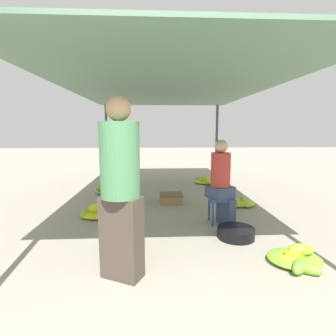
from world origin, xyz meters
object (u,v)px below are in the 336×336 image
object	(u,v)px
banana_pile_left_0	(97,212)
banana_pile_left_2	(123,180)
banana_pile_right_1	(239,203)
banana_pile_right_2	(205,180)
banana_pile_right_0	(296,259)
basin_black	(236,233)
stool	(220,202)
vendor_seated	(222,181)
vendor_foreground	(121,187)
crate_near	(171,198)
banana_pile_left_1	(106,190)

from	to	relation	value
banana_pile_left_0	banana_pile_left_2	world-z (taller)	banana_pile_left_0
banana_pile_right_1	banana_pile_right_2	distance (m)	2.20
banana_pile_right_0	banana_pile_right_2	world-z (taller)	banana_pile_right_2
basin_black	banana_pile_left_2	xyz separation A→B (m)	(-1.99, 3.89, 0.01)
banana_pile_left_2	banana_pile_right_2	world-z (taller)	banana_pile_right_2
stool	basin_black	distance (m)	0.65
vendor_seated	basin_black	bearing A→B (deg)	-83.41
banana_pile_right_0	vendor_foreground	bearing A→B (deg)	-175.80
banana_pile_right_1	vendor_foreground	bearing A→B (deg)	-129.47
banana_pile_right_2	banana_pile_left_0	bearing A→B (deg)	-131.43
crate_near	vendor_foreground	bearing A→B (deg)	-103.58
vendor_foreground	banana_pile_left_2	distance (m)	4.87
banana_pile_left_1	banana_pile_right_2	xyz separation A→B (m)	(2.50, 1.06, -0.00)
banana_pile_left_0	banana_pile_right_1	distance (m)	2.66
vendor_seated	banana_pile_left_1	xyz separation A→B (m)	(-2.16, 2.04, -0.60)
banana_pile_left_0	vendor_foreground	bearing A→B (deg)	-70.63
vendor_seated	crate_near	xyz separation A→B (m)	(-0.71, 1.23, -0.59)
stool	vendor_seated	bearing A→B (deg)	-26.57
basin_black	crate_near	size ratio (longest dim) A/B	1.09
stool	banana_pile_left_2	distance (m)	3.82
banana_pile_left_1	banana_pile_right_0	size ratio (longest dim) A/B	0.84
banana_pile_left_1	banana_pile_left_2	distance (m)	1.29
vendor_foreground	stool	world-z (taller)	vendor_foreground
vendor_foreground	banana_pile_right_1	xyz separation A→B (m)	(1.95, 2.37, -0.85)
banana_pile_right_1	banana_pile_right_2	size ratio (longest dim) A/B	0.96
stool	banana_pile_right_0	distance (m)	1.45
banana_pile_left_2	banana_pile_left_0	bearing A→B (deg)	-92.03
banana_pile_right_0	banana_pile_right_1	xyz separation A→B (m)	(0.09, 2.24, -0.00)
stool	crate_near	world-z (taller)	stool
banana_pile_right_0	crate_near	xyz separation A→B (m)	(-1.21, 2.55, 0.02)
stool	banana_pile_right_2	distance (m)	3.12
vendor_seated	basin_black	size ratio (longest dim) A/B	2.62
basin_black	banana_pile_right_1	xyz separation A→B (m)	(0.53, 1.49, -0.01)
banana_pile_left_2	crate_near	world-z (taller)	banana_pile_left_2
vendor_seated	crate_near	world-z (taller)	vendor_seated
banana_pile_left_0	banana_pile_right_0	bearing A→B (deg)	-34.76
banana_pile_left_0	crate_near	distance (m)	1.54
banana_pile_right_0	banana_pile_right_1	world-z (taller)	banana_pile_right_0
banana_pile_left_2	banana_pile_right_1	size ratio (longest dim) A/B	0.97
vendor_foreground	banana_pile_right_0	size ratio (longest dim) A/B	2.85
banana_pile_left_1	crate_near	xyz separation A→B (m)	(1.45, -0.81, 0.01)
crate_near	vendor_seated	bearing A→B (deg)	-60.01
banana_pile_left_0	basin_black	bearing A→B (deg)	-25.74
banana_pile_left_1	vendor_foreground	bearing A→B (deg)	-77.08
vendor_foreground	banana_pile_right_2	bearing A→B (deg)	69.62
crate_near	banana_pile_left_1	bearing A→B (deg)	150.76
banana_pile_right_0	banana_pile_right_2	bearing A→B (deg)	92.15
banana_pile_left_2	banana_pile_right_2	size ratio (longest dim) A/B	0.93
banana_pile_left_2	banana_pile_left_1	bearing A→B (deg)	-100.75
banana_pile_left_0	banana_pile_right_1	xyz separation A→B (m)	(2.62, 0.49, -0.01)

